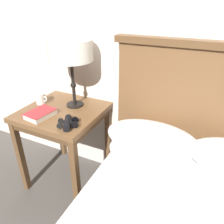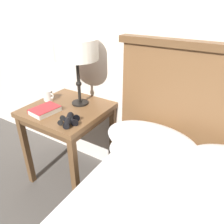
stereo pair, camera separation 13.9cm
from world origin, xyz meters
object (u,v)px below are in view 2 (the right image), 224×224
at_px(nightstand, 68,117).
at_px(book_on_nightstand, 45,110).
at_px(binoculars_pair, 69,120).
at_px(table_lamp, 76,51).
at_px(coffee_mug, 48,95).

relative_size(nightstand, book_on_nightstand, 3.16).
relative_size(nightstand, binoculars_pair, 4.26).
bearing_deg(nightstand, table_lamp, 66.49).
xyz_separation_m(nightstand, binoculars_pair, (0.18, -0.18, 0.11)).
xyz_separation_m(book_on_nightstand, binoculars_pair, (0.25, -0.03, 0.00)).
relative_size(book_on_nightstand, coffee_mug, 2.08).
bearing_deg(book_on_nightstand, nightstand, 62.66).
distance_m(nightstand, table_lamp, 0.52).
distance_m(book_on_nightstand, coffee_mug, 0.22).
xyz_separation_m(binoculars_pair, coffee_mug, (-0.39, 0.19, 0.02)).
height_order(nightstand, binoculars_pair, binoculars_pair).
distance_m(nightstand, binoculars_pair, 0.28).
bearing_deg(table_lamp, nightstand, -113.51).
xyz_separation_m(nightstand, book_on_nightstand, (-0.08, -0.15, 0.11)).
bearing_deg(coffee_mug, nightstand, -4.24).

